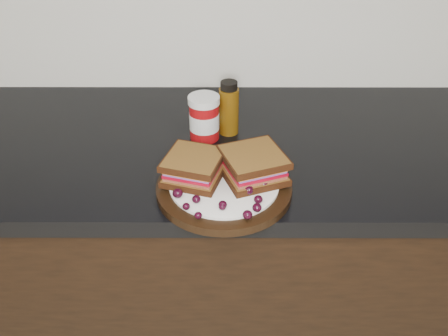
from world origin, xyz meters
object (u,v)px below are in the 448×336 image
Objects in this scene: condiment_jar at (204,118)px; plate at (224,188)px; oil_bottle at (229,108)px; sandwich_left at (194,167)px.

plate is at bearing -77.72° from condiment_jar.
oil_bottle is (0.01, 0.25, 0.06)m from plate.
sandwich_left is 0.84× the size of oil_bottle.
sandwich_left is 1.02× the size of condiment_jar.
sandwich_left is 0.24m from oil_bottle.
condiment_jar is 0.82× the size of oil_bottle.
sandwich_left is at bearing -107.78° from oil_bottle.
oil_bottle reaches higher than sandwich_left.
sandwich_left is (-0.06, 0.02, 0.04)m from plate.
condiment_jar is (-0.05, 0.22, 0.05)m from plate.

